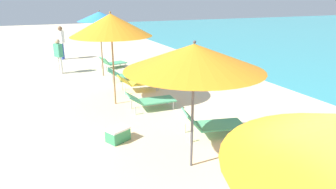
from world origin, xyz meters
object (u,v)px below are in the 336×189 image
umbrella_farthest (99,17)px  person_walking_far (61,39)px  lounger_farthest_inland (128,75)px  lounger_second_shoreside (212,124)px  cooler_box (118,134)px  umbrella_second (194,57)px  lounger_farthest_shoreside (112,62)px  person_walking_near (59,53)px  lounger_third_shoreside (138,82)px  lounger_third_inland (150,100)px  umbrella_third (111,25)px

umbrella_farthest → person_walking_far: umbrella_farthest is taller
lounger_farthest_inland → person_walking_far: person_walking_far is taller
lounger_second_shoreside → cooler_box: 2.24m
umbrella_farthest → lounger_farthest_inland: bearing=-58.0°
umbrella_second → lounger_farthest_shoreside: bearing=85.9°
person_walking_far → person_walking_near: bearing=-70.3°
lounger_third_shoreside → lounger_third_inland: lounger_third_shoreside is taller
person_walking_near → lounger_third_shoreside: bearing=-89.8°
lounger_third_inland → lounger_farthest_inland: bearing=87.9°
lounger_second_shoreside → lounger_farthest_inland: bearing=107.8°
lounger_farthest_shoreside → cooler_box: lounger_farthest_shoreside is taller
umbrella_farthest → lounger_farthest_shoreside: size_ratio=2.10×
umbrella_third → cooler_box: umbrella_third is taller
person_walking_near → lounger_farthest_shoreside: bearing=-28.0°
lounger_third_shoreside → lounger_third_inland: 1.93m
umbrella_second → lounger_third_shoreside: umbrella_second is taller
lounger_third_inland → lounger_farthest_shoreside: (0.29, 5.85, -0.03)m
umbrella_second → person_walking_near: (-1.71, 8.95, -1.27)m
umbrella_farthest → person_walking_near: bearing=145.0°
umbrella_third → person_walking_near: (-1.24, 4.81, -1.52)m
lounger_third_inland → cooler_box: lounger_third_inland is taller
umbrella_second → lounger_third_shoreside: size_ratio=1.72×
umbrella_second → lounger_third_shoreside: (0.60, 5.14, -1.86)m
umbrella_second → lounger_farthest_shoreside: size_ratio=1.95×
person_walking_near → lounger_third_inland: bearing=-101.2°
umbrella_third → lounger_third_shoreside: bearing=42.9°
lounger_third_inland → person_walking_near: 6.11m
lounger_third_shoreside → lounger_farthest_shoreside: bearing=94.3°
lounger_second_shoreside → umbrella_farthest: size_ratio=0.58×
umbrella_second → lounger_second_shoreside: 2.38m
cooler_box → umbrella_third: bearing=77.0°
umbrella_second → umbrella_third: 4.17m
cooler_box → umbrella_second: bearing=-57.2°
lounger_third_shoreside → lounger_farthest_shoreside: lounger_third_shoreside is taller
umbrella_second → person_walking_far: bearing=96.1°
person_walking_near → person_walking_far: (0.40, 3.30, 0.17)m
lounger_second_shoreside → lounger_third_inland: lounger_second_shoreside is taller
lounger_second_shoreside → lounger_farthest_inland: 5.66m
lounger_third_inland → umbrella_farthest: 5.08m
lounger_farthest_shoreside → person_walking_near: (-2.36, -0.13, 0.64)m
umbrella_third → cooler_box: bearing=-103.0°
umbrella_third → lounger_farthest_shoreside: bearing=77.2°
umbrella_second → lounger_farthest_inland: 6.94m
lounger_third_shoreside → person_walking_far: (-1.91, 7.11, 0.76)m
lounger_farthest_shoreside → lounger_second_shoreside: bearing=-101.0°
lounger_farthest_inland → person_walking_near: 3.39m
umbrella_second → lounger_third_inland: umbrella_second is taller
umbrella_second → lounger_farthest_inland: umbrella_second is taller
lounger_third_inland → cooler_box: bearing=-128.5°
umbrella_third → lounger_farthest_inland: umbrella_third is taller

